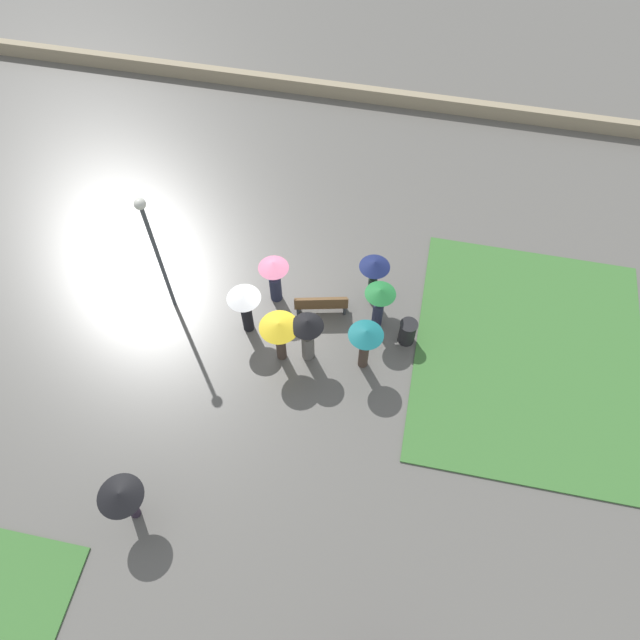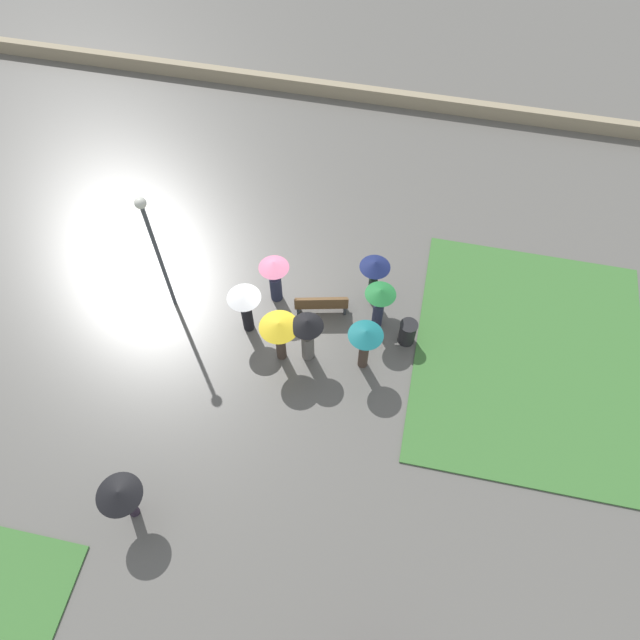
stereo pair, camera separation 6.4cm
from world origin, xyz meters
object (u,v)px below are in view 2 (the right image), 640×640
object	(u,v)px
lamp_post	(154,243)
crowd_person_pink	(275,274)
crowd_person_navy	(374,271)
crowd_person_green	(380,301)
park_bench	(321,304)
trash_bin	(407,333)
crowd_person_black	(307,333)
crowd_person_teal	(365,340)
crowd_person_yellow	(279,331)
crowd_person_white	(245,305)
lone_walker_near_lawn	(121,497)

from	to	relation	value
lamp_post	crowd_person_pink	bearing A→B (deg)	-164.17
crowd_person_navy	crowd_person_green	distance (m)	1.01
park_bench	trash_bin	size ratio (longest dim) A/B	1.90
crowd_person_green	crowd_person_black	world-z (taller)	crowd_person_black
crowd_person_teal	park_bench	bearing A→B (deg)	-110.48
crowd_person_green	crowd_person_navy	bearing A→B (deg)	14.80
crowd_person_teal	crowd_person_black	size ratio (longest dim) A/B	0.97
crowd_person_green	crowd_person_pink	bearing A→B (deg)	80.19
crowd_person_yellow	crowd_person_pink	distance (m)	2.21
park_bench	trash_bin	distance (m)	2.84
crowd_person_teal	crowd_person_pink	world-z (taller)	crowd_person_teal
crowd_person_green	crowd_person_black	distance (m)	2.44
park_bench	crowd_person_navy	bearing A→B (deg)	-162.19
lamp_post	crowd_person_pink	distance (m)	3.76
crowd_person_teal	crowd_person_green	world-z (taller)	crowd_person_teal
crowd_person_yellow	crowd_person_green	xyz separation A→B (m)	(-2.67, -1.74, -0.17)
trash_bin	crowd_person_yellow	world-z (taller)	crowd_person_yellow
crowd_person_green	crowd_person_yellow	bearing A→B (deg)	119.36
park_bench	crowd_person_white	world-z (taller)	crowd_person_white
lone_walker_near_lawn	crowd_person_pink	bearing A→B (deg)	102.98
crowd_person_navy	crowd_person_green	size ratio (longest dim) A/B	1.03
crowd_person_navy	lone_walker_near_lawn	bearing A→B (deg)	62.51
park_bench	lamp_post	bearing A→B (deg)	-5.44
crowd_person_navy	crowd_person_white	xyz separation A→B (m)	(3.61, 1.90, -0.18)
lamp_post	crowd_person_green	xyz separation A→B (m)	(-6.53, -0.55, -1.77)
lone_walker_near_lawn	crowd_person_navy	bearing A→B (deg)	86.22
crowd_person_navy	crowd_person_pink	size ratio (longest dim) A/B	1.03
crowd_person_yellow	crowd_person_white	world-z (taller)	crowd_person_yellow
park_bench	crowd_person_green	distance (m)	1.99
crowd_person_white	crowd_person_pink	bearing A→B (deg)	-88.90
crowd_person_black	lone_walker_near_lawn	bearing A→B (deg)	-44.71
lone_walker_near_lawn	park_bench	bearing A→B (deg)	91.85
trash_bin	crowd_person_navy	world-z (taller)	crowd_person_navy
crowd_person_teal	crowd_person_navy	world-z (taller)	same
lamp_post	crowd_person_teal	distance (m)	6.62
crowd_person_yellow	crowd_person_black	world-z (taller)	crowd_person_black
lamp_post	crowd_person_white	distance (m)	3.19
lamp_post	crowd_person_pink	size ratio (longest dim) A/B	2.57
lamp_post	crowd_person_green	world-z (taller)	lamp_post
crowd_person_pink	lamp_post	bearing A→B (deg)	159.93
crowd_person_yellow	crowd_person_teal	bearing A→B (deg)	22.77
park_bench	lone_walker_near_lawn	bearing A→B (deg)	50.85
crowd_person_black	trash_bin	bearing A→B (deg)	99.00
crowd_person_black	crowd_person_teal	bearing A→B (deg)	78.57
crowd_person_white	lone_walker_near_lawn	size ratio (longest dim) A/B	1.06
lamp_post	crowd_person_black	distance (m)	5.06
crowd_person_teal	crowd_person_navy	distance (m)	2.47
trash_bin	crowd_person_black	distance (m)	3.22
trash_bin	crowd_person_pink	world-z (taller)	crowd_person_pink
lamp_post	crowd_person_yellow	xyz separation A→B (m)	(-3.86, 1.19, -1.60)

